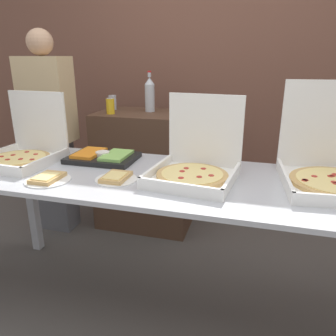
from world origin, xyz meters
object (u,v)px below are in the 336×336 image
soda_can_colored (110,106)px  veggie_tray (103,157)px  pizza_box_far_left (335,167)px  person_guest_cap (50,132)px  pizza_box_near_left (24,150)px  paper_plate_front_right (116,178)px  paper_plate_front_left (48,179)px  soda_bottle (150,94)px  soda_can_silver (113,102)px  pizza_box_far_right (195,164)px

soda_can_colored → veggie_tray: bearing=-69.4°
pizza_box_far_left → person_guest_cap: 2.09m
pizza_box_near_left → paper_plate_front_right: bearing=-9.4°
paper_plate_front_left → soda_bottle: bearing=84.4°
paper_plate_front_right → paper_plate_front_left: (-0.33, -0.10, -0.00)m
soda_bottle → soda_can_colored: (-0.27, -0.20, -0.08)m
paper_plate_front_left → person_guest_cap: person_guest_cap is taller
soda_can_silver → pizza_box_far_left: bearing=-30.2°
pizza_box_far_right → soda_bottle: size_ratio=1.44×
pizza_box_far_right → soda_can_colored: 1.20m
paper_plate_front_right → soda_can_colored: (-0.47, 0.98, 0.21)m
pizza_box_near_left → soda_bottle: bearing=69.3°
pizza_box_far_left → pizza_box_far_right: bearing=-176.6°
veggie_tray → soda_can_colored: size_ratio=3.25×
veggie_tray → soda_can_silver: soda_can_silver is taller
pizza_box_far_left → paper_plate_front_left: (-1.39, -0.35, -0.07)m
pizza_box_near_left → person_guest_cap: bearing=116.1°
pizza_box_far_right → veggie_tray: pizza_box_far_right is taller
soda_can_silver → soda_can_colored: 0.22m
pizza_box_near_left → person_guest_cap: size_ratio=0.27×
veggie_tray → soda_bottle: size_ratio=1.22×
soda_can_colored → person_guest_cap: (-0.47, -0.16, -0.21)m
soda_bottle → soda_can_silver: 0.35m
pizza_box_far_right → veggie_tray: (-0.60, 0.15, -0.05)m
pizza_box_far_left → paper_plate_front_left: size_ratio=2.41×
pizza_box_near_left → soda_can_colored: pizza_box_near_left is taller
veggie_tray → person_guest_cap: person_guest_cap is taller
paper_plate_front_left → soda_can_silver: soda_can_silver is taller
soda_can_silver → soda_can_colored: bearing=-69.8°
pizza_box_near_left → soda_can_silver: size_ratio=3.54×
pizza_box_far_left → soda_can_silver: 1.87m
paper_plate_front_right → soda_can_colored: size_ratio=1.74×
pizza_box_near_left → veggie_tray: pizza_box_near_left is taller
paper_plate_front_right → soda_can_colored: bearing=115.9°
veggie_tray → soda_can_silver: 0.98m
pizza_box_far_left → veggie_tray: size_ratio=1.37×
pizza_box_near_left → pizza_box_far_left: pizza_box_far_left is taller
veggie_tray → soda_bottle: soda_bottle is taller
pizza_box_far_left → soda_can_colored: 1.71m
paper_plate_front_left → soda_can_colored: bearing=97.5°
pizza_box_far_right → person_guest_cap: bearing=159.4°
paper_plate_front_left → soda_can_colored: 1.11m
soda_can_silver → person_guest_cap: (-0.39, -0.37, -0.21)m
soda_can_silver → pizza_box_far_right: bearing=-48.0°
soda_can_colored → person_guest_cap: 0.54m
soda_can_colored → pizza_box_far_right: bearing=-44.0°
soda_bottle → veggie_tray: bearing=-90.7°
paper_plate_front_right → paper_plate_front_left: 0.35m
paper_plate_front_left → soda_bottle: size_ratio=0.70×
paper_plate_front_right → soda_bottle: size_ratio=0.66×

